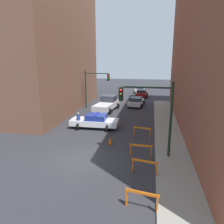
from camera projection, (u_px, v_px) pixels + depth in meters
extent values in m
plane|color=#2D2D33|center=(82.00, 159.00, 15.07)|extent=(120.00, 120.00, 0.00)
cube|color=gray|center=(174.00, 166.00, 13.98)|extent=(2.40, 44.00, 0.12)
cube|color=brown|center=(24.00, 30.00, 28.04)|extent=(14.00, 20.00, 20.70)
cylinder|color=black|center=(171.00, 121.00, 14.67)|extent=(0.18, 0.18, 5.20)
cylinder|color=black|center=(146.00, 87.00, 14.44)|extent=(3.40, 0.12, 0.12)
cube|color=black|center=(121.00, 94.00, 14.85)|extent=(0.30, 0.22, 0.90)
sphere|color=red|center=(121.00, 91.00, 14.65)|extent=(0.18, 0.18, 0.18)
sphere|color=#4C3D0C|center=(121.00, 94.00, 14.71)|extent=(0.18, 0.18, 0.18)
sphere|color=#0C4219|center=(121.00, 98.00, 14.78)|extent=(0.18, 0.18, 0.18)
cylinder|color=black|center=(86.00, 89.00, 30.09)|extent=(0.18, 0.18, 5.20)
cylinder|color=black|center=(97.00, 73.00, 29.28)|extent=(3.20, 0.12, 0.12)
cube|color=black|center=(108.00, 77.00, 29.12)|extent=(0.30, 0.22, 0.90)
sphere|color=red|center=(108.00, 75.00, 28.92)|extent=(0.18, 0.18, 0.18)
sphere|color=#4C3D0C|center=(108.00, 77.00, 28.98)|extent=(0.18, 0.18, 0.18)
sphere|color=#0C4219|center=(108.00, 79.00, 29.05)|extent=(0.18, 0.18, 0.18)
cube|color=white|center=(95.00, 122.00, 21.74)|extent=(4.71, 1.88, 0.55)
cube|color=navy|center=(96.00, 117.00, 21.58)|extent=(1.98, 1.64, 0.52)
cylinder|color=black|center=(78.00, 126.00, 21.24)|extent=(0.22, 0.66, 0.66)
cylinder|color=black|center=(83.00, 122.00, 22.87)|extent=(0.22, 0.66, 0.66)
cylinder|color=black|center=(107.00, 128.00, 20.75)|extent=(0.22, 0.66, 0.66)
cylinder|color=black|center=(111.00, 123.00, 22.38)|extent=(0.22, 0.66, 0.66)
cube|color=#2633BF|center=(96.00, 114.00, 21.50)|extent=(0.21, 1.38, 0.12)
cube|color=silver|center=(106.00, 105.00, 28.72)|extent=(2.73, 5.63, 0.70)
cube|color=#2D333D|center=(109.00, 98.00, 29.53)|extent=(2.06, 1.97, 0.80)
cylinder|color=black|center=(104.00, 105.00, 30.63)|extent=(0.83, 0.37, 0.80)
cylinder|color=black|center=(117.00, 106.00, 30.07)|extent=(0.83, 0.37, 0.80)
cylinder|color=black|center=(95.00, 110.00, 27.54)|extent=(0.83, 0.37, 0.80)
cylinder|color=black|center=(109.00, 111.00, 26.98)|extent=(0.83, 0.37, 0.80)
cube|color=silver|center=(136.00, 102.00, 31.70)|extent=(2.19, 4.45, 0.52)
cube|color=#232833|center=(136.00, 99.00, 31.42)|extent=(1.74, 1.94, 0.48)
cylinder|color=black|center=(132.00, 102.00, 33.23)|extent=(0.64, 0.28, 0.62)
cylinder|color=black|center=(143.00, 102.00, 32.80)|extent=(0.64, 0.28, 0.62)
cylinder|color=black|center=(129.00, 105.00, 30.74)|extent=(0.64, 0.28, 0.62)
cylinder|color=black|center=(140.00, 106.00, 30.30)|extent=(0.64, 0.28, 0.62)
cube|color=maroon|center=(142.00, 94.00, 39.27)|extent=(1.85, 4.32, 0.52)
cube|color=#232833|center=(142.00, 91.00, 38.99)|extent=(1.61, 1.82, 0.48)
cylinder|color=black|center=(137.00, 94.00, 40.76)|extent=(0.62, 0.23, 0.62)
cylinder|color=black|center=(146.00, 94.00, 40.45)|extent=(0.62, 0.23, 0.62)
cylinder|color=black|center=(136.00, 96.00, 38.22)|extent=(0.62, 0.23, 0.62)
cylinder|color=black|center=(146.00, 96.00, 37.91)|extent=(0.62, 0.23, 0.62)
cube|color=silver|center=(140.00, 90.00, 44.41)|extent=(1.80, 4.30, 0.52)
cube|color=#232833|center=(140.00, 87.00, 44.13)|extent=(1.58, 1.81, 0.48)
cylinder|color=black|center=(136.00, 90.00, 45.89)|extent=(0.62, 0.22, 0.62)
cylinder|color=black|center=(144.00, 90.00, 45.60)|extent=(0.62, 0.22, 0.62)
cylinder|color=black|center=(135.00, 92.00, 43.35)|extent=(0.62, 0.22, 0.62)
cylinder|color=black|center=(144.00, 92.00, 43.06)|extent=(0.62, 0.22, 0.62)
cylinder|color=#474C66|center=(79.00, 125.00, 21.52)|extent=(0.37, 0.37, 0.82)
cylinder|color=navy|center=(78.00, 118.00, 21.35)|extent=(0.47, 0.47, 0.62)
sphere|color=tan|center=(78.00, 114.00, 21.24)|extent=(0.29, 0.29, 0.22)
cube|color=orange|center=(142.00, 193.00, 9.94)|extent=(1.58, 0.34, 0.14)
cube|color=orange|center=(127.00, 197.00, 10.28)|extent=(0.08, 0.17, 0.90)
cube|color=orange|center=(157.00, 204.00, 9.79)|extent=(0.08, 0.17, 0.90)
cube|color=orange|center=(145.00, 161.00, 13.00)|extent=(1.58, 0.36, 0.14)
cube|color=orange|center=(133.00, 165.00, 13.34)|extent=(0.08, 0.17, 0.90)
cube|color=orange|center=(156.00, 169.00, 12.83)|extent=(0.08, 0.17, 0.90)
cube|color=orange|center=(141.00, 146.00, 15.33)|extent=(1.60, 0.12, 0.14)
cube|color=orange|center=(131.00, 150.00, 15.57)|extent=(0.06, 0.16, 0.90)
cube|color=orange|center=(151.00, 152.00, 15.26)|extent=(0.06, 0.16, 0.90)
cube|color=orange|center=(142.00, 128.00, 19.18)|extent=(1.58, 0.33, 0.14)
cube|color=orange|center=(134.00, 131.00, 19.52)|extent=(0.08, 0.17, 0.90)
cube|color=orange|center=(150.00, 133.00, 19.03)|extent=(0.08, 0.17, 0.90)
cube|color=black|center=(110.00, 144.00, 17.68)|extent=(0.36, 0.36, 0.04)
cone|color=#F2600C|center=(110.00, 140.00, 17.60)|extent=(0.28, 0.28, 0.62)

